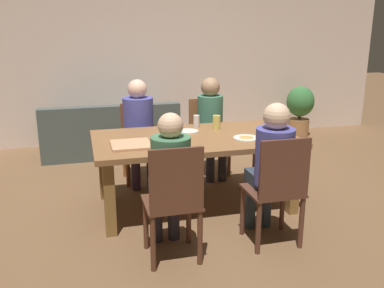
% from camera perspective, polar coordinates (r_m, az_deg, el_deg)
% --- Properties ---
extents(ground_plane, '(20.00, 20.00, 0.00)m').
position_cam_1_polar(ground_plane, '(4.37, 0.34, -8.19)').
color(ground_plane, brown).
extents(back_wall, '(7.78, 0.12, 2.85)m').
position_cam_1_polar(back_wall, '(6.65, -5.95, 12.71)').
color(back_wall, beige).
rests_on(back_wall, ground).
extents(dining_table, '(1.96, 1.06, 0.72)m').
position_cam_1_polar(dining_table, '(4.15, 0.36, -0.25)').
color(dining_table, brown).
rests_on(dining_table, ground).
extents(chair_0, '(0.38, 0.41, 0.89)m').
position_cam_1_polar(chair_0, '(5.00, -7.25, 0.47)').
color(chair_0, brown).
rests_on(chair_0, ground).
extents(person_0, '(0.34, 0.50, 1.19)m').
position_cam_1_polar(person_0, '(4.82, -7.14, 2.84)').
color(person_0, '#3B2B42').
rests_on(person_0, ground).
extents(chair_1, '(0.44, 0.40, 0.94)m').
position_cam_1_polar(chair_1, '(3.48, 11.44, -5.81)').
color(chair_1, '#563225').
rests_on(chair_1, ground).
extents(person_1, '(0.31, 0.48, 1.19)m').
position_cam_1_polar(person_1, '(3.54, 10.63, -2.18)').
color(person_1, '#2D3844').
rests_on(person_1, ground).
extents(chair_2, '(0.44, 0.40, 0.91)m').
position_cam_1_polar(chair_2, '(5.19, 2.15, 1.46)').
color(chair_2, '#945A35').
rests_on(chair_2, ground).
extents(person_2, '(0.30, 0.47, 1.18)m').
position_cam_1_polar(person_2, '(5.01, 2.62, 3.39)').
color(person_2, '#323544').
rests_on(person_2, ground).
extents(chair_3, '(0.42, 0.40, 0.95)m').
position_cam_1_polar(chair_3, '(3.19, -2.45, -7.59)').
color(chair_3, '#563222').
rests_on(chair_3, ground).
extents(person_3, '(0.30, 0.47, 1.16)m').
position_cam_1_polar(person_3, '(3.26, -3.04, -3.92)').
color(person_3, '#2F2C39').
rests_on(person_3, ground).
extents(pizza_box_0, '(0.35, 0.35, 0.02)m').
position_cam_1_polar(pizza_box_0, '(3.86, -8.22, -0.09)').
color(pizza_box_0, tan).
rests_on(pizza_box_0, dining_table).
extents(plate_0, '(0.25, 0.25, 0.03)m').
position_cam_1_polar(plate_0, '(4.09, 7.31, 0.86)').
color(plate_0, white).
rests_on(plate_0, dining_table).
extents(plate_1, '(0.21, 0.21, 0.01)m').
position_cam_1_polar(plate_1, '(4.32, -0.49, 1.73)').
color(plate_1, white).
rests_on(plate_1, dining_table).
extents(drinking_glass_0, '(0.08, 0.08, 0.12)m').
position_cam_1_polar(drinking_glass_0, '(4.58, 10.61, 2.96)').
color(drinking_glass_0, '#DCC865').
rests_on(drinking_glass_0, dining_table).
extents(drinking_glass_1, '(0.08, 0.08, 0.14)m').
position_cam_1_polar(drinking_glass_1, '(4.40, 11.63, 2.52)').
color(drinking_glass_1, silver).
rests_on(drinking_glass_1, dining_table).
extents(drinking_glass_2, '(0.07, 0.07, 0.13)m').
position_cam_1_polar(drinking_glass_2, '(4.52, 0.60, 3.11)').
color(drinking_glass_2, silver).
rests_on(drinking_glass_2, dining_table).
extents(drinking_glass_3, '(0.08, 0.08, 0.15)m').
position_cam_1_polar(drinking_glass_3, '(4.42, 3.32, 2.93)').
color(drinking_glass_3, '#D9C65B').
rests_on(drinking_glass_3, dining_table).
extents(couch, '(1.87, 0.78, 0.74)m').
position_cam_1_polar(couch, '(6.09, -10.88, 1.19)').
color(couch, '#47524E').
rests_on(couch, ground).
extents(potted_plant, '(0.44, 0.44, 0.82)m').
position_cam_1_polar(potted_plant, '(7.09, 14.32, 4.74)').
color(potted_plant, '#A87548').
rests_on(potted_plant, ground).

